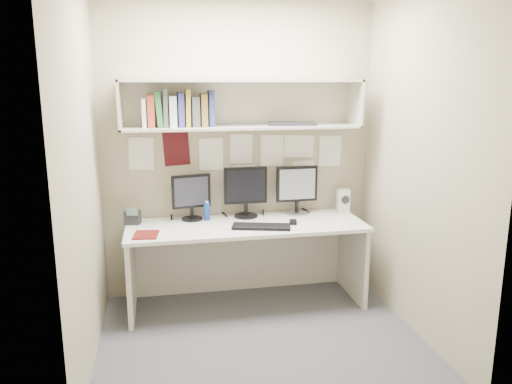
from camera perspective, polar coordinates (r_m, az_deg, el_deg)
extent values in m
cube|color=#46464B|center=(3.92, 0.65, -16.56)|extent=(2.40, 2.00, 0.01)
cube|color=tan|center=(4.45, -1.96, 4.70)|extent=(2.40, 0.02, 2.60)
cube|color=tan|center=(2.53, 5.36, -1.38)|extent=(2.40, 0.02, 2.60)
cube|color=tan|center=(3.44, -19.26, 1.69)|extent=(0.02, 2.00, 2.60)
cube|color=tan|center=(3.90, 18.23, 2.97)|extent=(0.02, 2.00, 2.60)
cube|color=silver|center=(4.23, -1.11, -3.84)|extent=(2.00, 0.70, 0.03)
cube|color=beige|center=(4.65, -1.81, -7.03)|extent=(1.96, 0.02, 0.70)
cube|color=beige|center=(4.23, -1.55, 7.43)|extent=(2.00, 0.38, 0.02)
cube|color=beige|center=(4.22, -1.58, 12.58)|extent=(2.00, 0.38, 0.02)
cube|color=beige|center=(4.40, -1.97, 10.10)|extent=(2.00, 0.02, 0.40)
cube|color=beige|center=(4.17, -15.29, 9.54)|extent=(0.02, 0.38, 0.40)
cube|color=beige|center=(4.49, 11.17, 9.93)|extent=(0.02, 0.38, 0.40)
cylinder|color=black|center=(4.38, -7.31, -3.06)|extent=(0.19, 0.19, 0.01)
cylinder|color=black|center=(4.37, -7.33, -2.38)|extent=(0.03, 0.03, 0.09)
cube|color=black|center=(4.33, -7.41, 0.09)|extent=(0.34, 0.10, 0.29)
cube|color=black|center=(4.31, -7.39, 0.04)|extent=(0.29, 0.07, 0.25)
cylinder|color=black|center=(4.43, -1.16, -2.75)|extent=(0.21, 0.21, 0.02)
cylinder|color=black|center=(4.42, -1.16, -2.00)|extent=(0.03, 0.03, 0.11)
cube|color=black|center=(4.38, -1.20, 0.77)|extent=(0.38, 0.04, 0.32)
cube|color=black|center=(4.36, -1.16, 0.71)|extent=(0.33, 0.01, 0.28)
cylinder|color=#A5A5AA|center=(4.54, 4.67, -2.44)|extent=(0.21, 0.21, 0.02)
cylinder|color=black|center=(4.52, 4.68, -1.72)|extent=(0.03, 0.03, 0.10)
cube|color=black|center=(4.48, 4.69, 0.94)|extent=(0.38, 0.04, 0.32)
cube|color=#B1B1B6|center=(4.47, 4.76, 0.89)|extent=(0.33, 0.01, 0.27)
cube|color=black|center=(4.10, 0.61, -3.98)|extent=(0.50, 0.29, 0.02)
cube|color=black|center=(4.23, 4.26, -3.44)|extent=(0.08, 0.11, 0.03)
cube|color=beige|center=(4.64, 9.92, -0.98)|extent=(0.12, 0.12, 0.21)
cylinder|color=black|center=(4.58, 10.18, -0.88)|extent=(0.07, 0.02, 0.07)
cylinder|color=navy|center=(4.33, -5.64, -2.22)|extent=(0.05, 0.05, 0.15)
cylinder|color=white|center=(4.31, -5.66, -1.17)|extent=(0.03, 0.03, 0.02)
cube|color=#58110F|center=(3.99, -12.47, -4.80)|extent=(0.21, 0.24, 0.01)
cube|color=black|center=(4.33, -13.91, -2.82)|extent=(0.14, 0.13, 0.11)
cube|color=#4C6659|center=(4.26, -13.98, -2.22)|extent=(0.09, 0.03, 0.06)
cube|color=white|center=(4.17, -12.67, 8.81)|extent=(0.03, 0.19, 0.23)
cube|color=#B33921|center=(4.16, -11.90, 9.02)|extent=(0.05, 0.19, 0.26)
cube|color=#257134|center=(4.16, -11.04, 9.23)|extent=(0.04, 0.19, 0.28)
cube|color=#49494E|center=(4.16, -10.32, 9.43)|extent=(0.04, 0.19, 0.31)
cube|color=silver|center=(4.17, -9.48, 9.05)|extent=(0.06, 0.19, 0.25)
cube|color=navy|center=(4.17, -8.58, 9.26)|extent=(0.05, 0.19, 0.28)
cube|color=#A88D38|center=(4.17, -7.81, 9.46)|extent=(0.04, 0.19, 0.30)
cube|color=#48484B|center=(4.18, -6.93, 9.08)|extent=(0.06, 0.19, 0.24)
cube|color=brown|center=(4.18, -5.99, 9.28)|extent=(0.05, 0.19, 0.27)
cube|color=navy|center=(4.19, -5.18, 9.48)|extent=(0.04, 0.19, 0.29)
cube|color=black|center=(4.29, 4.15, 7.80)|extent=(0.42, 0.22, 0.03)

